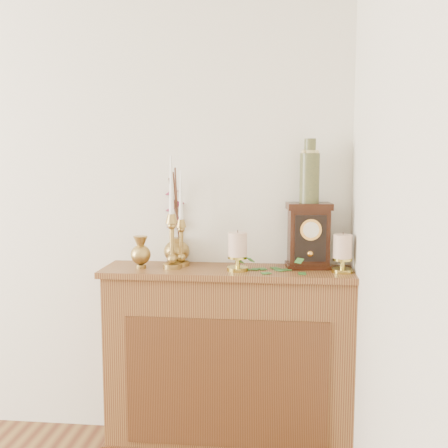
# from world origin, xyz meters

# --- Properties ---
(console_shelf) EXTENTS (1.24, 0.34, 0.93)m
(console_shelf) POSITION_xyz_m (1.40, 2.10, 0.44)
(console_shelf) COLOR brown
(console_shelf) RESTS_ON ground
(candlestick_left) EXTENTS (0.09, 0.09, 0.55)m
(candlestick_left) POSITION_xyz_m (1.12, 2.07, 1.11)
(candlestick_left) COLOR #AC8644
(candlestick_left) RESTS_ON console_shelf
(candlestick_center) EXTENTS (0.08, 0.08, 0.48)m
(candlestick_center) POSITION_xyz_m (1.16, 2.15, 1.09)
(candlestick_center) COLOR #AC8644
(candlestick_center) RESTS_ON console_shelf
(bud_vase) EXTENTS (0.10, 0.10, 0.16)m
(bud_vase) POSITION_xyz_m (0.97, 2.06, 1.01)
(bud_vase) COLOR #AC8644
(bud_vase) RESTS_ON console_shelf
(ginger_jar) EXTENTS (0.20, 0.21, 0.49)m
(ginger_jar) POSITION_xyz_m (1.11, 2.24, 1.15)
(ginger_jar) COLOR #AC8644
(ginger_jar) RESTS_ON console_shelf
(pillar_candle_left) EXTENTS (0.10, 0.10, 0.20)m
(pillar_candle_left) POSITION_xyz_m (1.45, 2.05, 1.03)
(pillar_candle_left) COLOR gold
(pillar_candle_left) RESTS_ON console_shelf
(pillar_candle_right) EXTENTS (0.10, 0.10, 0.19)m
(pillar_candle_right) POSITION_xyz_m (1.94, 2.06, 1.03)
(pillar_candle_right) COLOR gold
(pillar_candle_right) RESTS_ON console_shelf
(ivy_garland) EXTENTS (0.36, 0.14, 0.07)m
(ivy_garland) POSITION_xyz_m (1.60, 2.05, 0.94)
(ivy_garland) COLOR #2B6225
(ivy_garland) RESTS_ON console_shelf
(mantel_clock) EXTENTS (0.23, 0.17, 0.32)m
(mantel_clock) POSITION_xyz_m (1.79, 2.16, 1.09)
(mantel_clock) COLOR black
(mantel_clock) RESTS_ON console_shelf
(ceramic_vase) EXTENTS (0.10, 0.10, 0.31)m
(ceramic_vase) POSITION_xyz_m (1.79, 2.16, 1.39)
(ceramic_vase) COLOR #183025
(ceramic_vase) RESTS_ON mantel_clock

